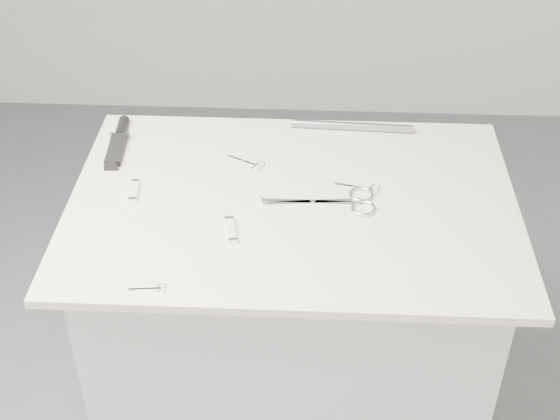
{
  "coord_description": "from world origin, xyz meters",
  "views": [
    {
      "loc": [
        0.04,
        -1.4,
        1.95
      ],
      "look_at": [
        -0.03,
        -0.04,
        0.92
      ],
      "focal_mm": 50.0,
      "sensor_mm": 36.0,
      "label": 1
    }
  ],
  "objects_px": {
    "embroidery_scissors_a": "(365,188)",
    "pocket_knife_a": "(134,191)",
    "embroidery_scissors_b": "(251,163)",
    "pocket_knife_b": "(231,230)",
    "plinth": "(291,345)",
    "tiny_scissors": "(153,289)",
    "sheathed_knife": "(119,140)",
    "metal_rail": "(352,126)",
    "large_shears": "(345,201)"
  },
  "relations": [
    {
      "from": "tiny_scissors",
      "to": "sheathed_knife",
      "type": "xyz_separation_m",
      "value": [
        -0.18,
        0.52,
        0.01
      ]
    },
    {
      "from": "large_shears",
      "to": "pocket_knife_b",
      "type": "distance_m",
      "value": 0.27
    },
    {
      "from": "embroidery_scissors_a",
      "to": "pocket_knife_a",
      "type": "relative_size",
      "value": 1.3
    },
    {
      "from": "pocket_knife_b",
      "to": "metal_rail",
      "type": "height_order",
      "value": "metal_rail"
    },
    {
      "from": "embroidery_scissors_a",
      "to": "pocket_knife_a",
      "type": "xyz_separation_m",
      "value": [
        -0.52,
        -0.04,
        0.0
      ]
    },
    {
      "from": "embroidery_scissors_b",
      "to": "pocket_knife_b",
      "type": "height_order",
      "value": "pocket_knife_b"
    },
    {
      "from": "embroidery_scissors_a",
      "to": "sheathed_knife",
      "type": "height_order",
      "value": "sheathed_knife"
    },
    {
      "from": "large_shears",
      "to": "sheathed_knife",
      "type": "height_order",
      "value": "sheathed_knife"
    },
    {
      "from": "embroidery_scissors_b",
      "to": "pocket_knife_b",
      "type": "bearing_deg",
      "value": -67.35
    },
    {
      "from": "tiny_scissors",
      "to": "pocket_knife_a",
      "type": "distance_m",
      "value": 0.33
    },
    {
      "from": "large_shears",
      "to": "embroidery_scissors_b",
      "type": "xyz_separation_m",
      "value": [
        -0.22,
        0.14,
        -0.0
      ]
    },
    {
      "from": "tiny_scissors",
      "to": "pocket_knife_a",
      "type": "xyz_separation_m",
      "value": [
        -0.1,
        0.31,
        0.0
      ]
    },
    {
      "from": "embroidery_scissors_a",
      "to": "sheathed_knife",
      "type": "distance_m",
      "value": 0.62
    },
    {
      "from": "sheathed_knife",
      "to": "metal_rail",
      "type": "xyz_separation_m",
      "value": [
        0.58,
        0.09,
        0.0
      ]
    },
    {
      "from": "embroidery_scissors_a",
      "to": "tiny_scissors",
      "type": "bearing_deg",
      "value": -128.27
    },
    {
      "from": "plinth",
      "to": "sheathed_knife",
      "type": "height_order",
      "value": "sheathed_knife"
    },
    {
      "from": "tiny_scissors",
      "to": "pocket_knife_a",
      "type": "height_order",
      "value": "pocket_knife_a"
    },
    {
      "from": "embroidery_scissors_b",
      "to": "tiny_scissors",
      "type": "relative_size",
      "value": 1.31
    },
    {
      "from": "pocket_knife_b",
      "to": "metal_rail",
      "type": "bearing_deg",
      "value": -43.34
    },
    {
      "from": "embroidery_scissors_a",
      "to": "pocket_knife_b",
      "type": "bearing_deg",
      "value": -137.54
    },
    {
      "from": "large_shears",
      "to": "tiny_scissors",
      "type": "distance_m",
      "value": 0.48
    },
    {
      "from": "tiny_scissors",
      "to": "metal_rail",
      "type": "height_order",
      "value": "metal_rail"
    },
    {
      "from": "large_shears",
      "to": "sheathed_knife",
      "type": "distance_m",
      "value": 0.6
    },
    {
      "from": "plinth",
      "to": "pocket_knife_b",
      "type": "distance_m",
      "value": 0.51
    },
    {
      "from": "sheathed_knife",
      "to": "tiny_scissors",
      "type": "bearing_deg",
      "value": -164.88
    },
    {
      "from": "plinth",
      "to": "pocket_knife_b",
      "type": "xyz_separation_m",
      "value": [
        -0.13,
        -0.12,
        0.48
      ]
    },
    {
      "from": "large_shears",
      "to": "pocket_knife_b",
      "type": "xyz_separation_m",
      "value": [
        -0.24,
        -0.12,
        0.0
      ]
    },
    {
      "from": "large_shears",
      "to": "tiny_scissors",
      "type": "bearing_deg",
      "value": -144.31
    },
    {
      "from": "large_shears",
      "to": "sheathed_knife",
      "type": "xyz_separation_m",
      "value": [
        -0.55,
        0.22,
        0.0
      ]
    },
    {
      "from": "embroidery_scissors_b",
      "to": "pocket_knife_a",
      "type": "distance_m",
      "value": 0.29
    },
    {
      "from": "embroidery_scissors_a",
      "to": "pocket_knife_a",
      "type": "distance_m",
      "value": 0.52
    },
    {
      "from": "plinth",
      "to": "sheathed_knife",
      "type": "xyz_separation_m",
      "value": [
        -0.44,
        0.22,
        0.48
      ]
    },
    {
      "from": "embroidery_scissors_b",
      "to": "sheathed_knife",
      "type": "relative_size",
      "value": 0.46
    },
    {
      "from": "plinth",
      "to": "pocket_knife_a",
      "type": "height_order",
      "value": "pocket_knife_a"
    },
    {
      "from": "large_shears",
      "to": "metal_rail",
      "type": "xyz_separation_m",
      "value": [
        0.02,
        0.31,
        0.01
      ]
    },
    {
      "from": "sheathed_knife",
      "to": "pocket_knife_b",
      "type": "xyz_separation_m",
      "value": [
        0.31,
        -0.34,
        -0.0
      ]
    },
    {
      "from": "plinth",
      "to": "metal_rail",
      "type": "bearing_deg",
      "value": 65.8
    },
    {
      "from": "embroidery_scissors_a",
      "to": "embroidery_scissors_b",
      "type": "xyz_separation_m",
      "value": [
        -0.27,
        0.09,
        -0.0
      ]
    },
    {
      "from": "large_shears",
      "to": "embroidery_scissors_a",
      "type": "bearing_deg",
      "value": 46.15
    },
    {
      "from": "plinth",
      "to": "pocket_knife_a",
      "type": "relative_size",
      "value": 11.22
    },
    {
      "from": "embroidery_scissors_a",
      "to": "sheathed_knife",
      "type": "xyz_separation_m",
      "value": [
        -0.6,
        0.17,
        0.01
      ]
    },
    {
      "from": "large_shears",
      "to": "sheathed_knife",
      "type": "bearing_deg",
      "value": 155.24
    },
    {
      "from": "large_shears",
      "to": "sheathed_knife",
      "type": "relative_size",
      "value": 1.2
    },
    {
      "from": "plinth",
      "to": "sheathed_knife",
      "type": "distance_m",
      "value": 0.68
    },
    {
      "from": "embroidery_scissors_a",
      "to": "tiny_scissors",
      "type": "distance_m",
      "value": 0.55
    },
    {
      "from": "sheathed_knife",
      "to": "pocket_knife_a",
      "type": "xyz_separation_m",
      "value": [
        0.08,
        -0.21,
        -0.0
      ]
    },
    {
      "from": "embroidery_scissors_a",
      "to": "pocket_knife_b",
      "type": "xyz_separation_m",
      "value": [
        -0.29,
        -0.17,
        0.0
      ]
    },
    {
      "from": "embroidery_scissors_b",
      "to": "large_shears",
      "type": "bearing_deg",
      "value": -5.67
    },
    {
      "from": "pocket_knife_a",
      "to": "plinth",
      "type": "bearing_deg",
      "value": -97.56
    },
    {
      "from": "plinth",
      "to": "tiny_scissors",
      "type": "xyz_separation_m",
      "value": [
        -0.26,
        -0.3,
        0.47
      ]
    }
  ]
}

